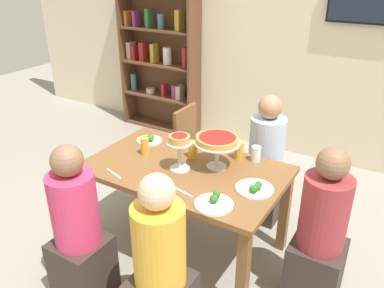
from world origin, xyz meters
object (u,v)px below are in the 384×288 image
dining_table (185,178)px  television (369,1)px  salad_plate_near_diner (255,188)px  beer_glass_amber_spare (145,146)px  personal_pizza_stand (179,145)px  beer_glass_amber_short (193,149)px  diner_near_left (79,236)px  cutlery_knife_near (183,192)px  bookshelf (159,42)px  diner_head_east (320,239)px  cutlery_fork_near (114,174)px  water_glass_clear_near (256,154)px  diner_near_right (160,274)px  beer_glass_amber_tall (239,150)px  salad_plate_spare (214,202)px  diner_far_right (265,167)px  salad_plate_far_diner (149,139)px  deep_dish_pizza_stand (217,142)px  chair_far_left (195,147)px

dining_table → television: (0.76, 2.11, 1.13)m
salad_plate_near_diner → beer_glass_amber_spare: size_ratio=1.85×
personal_pizza_stand → beer_glass_amber_short: size_ratio=2.06×
diner_near_left → cutlery_knife_near: size_ratio=6.39×
salad_plate_near_diner → beer_glass_amber_short: (-0.60, 0.20, 0.05)m
bookshelf → beer_glass_amber_short: bookshelf is taller
diner_head_east → cutlery_fork_near: 1.47m
water_glass_clear_near → cutlery_fork_near: water_glass_clear_near is taller
diner_near_right → water_glass_clear_near: size_ratio=9.61×
beer_glass_amber_tall → cutlery_knife_near: size_ratio=0.76×
cutlery_fork_near → beer_glass_amber_short: bearing=73.6°
salad_plate_spare → beer_glass_amber_tall: beer_glass_amber_tall is taller
diner_far_right → beer_glass_amber_short: (-0.39, -0.57, 0.32)m
personal_pizza_stand → salad_plate_far_diner: bearing=151.3°
salad_plate_spare → cutlery_knife_near: salad_plate_spare is taller
deep_dish_pizza_stand → salad_plate_near_diner: size_ratio=1.30×
beer_glass_amber_spare → cutlery_fork_near: 0.38m
beer_glass_amber_short → diner_head_east: bearing=-8.5°
diner_far_right → deep_dish_pizza_stand: diner_far_right is taller
bookshelf → salad_plate_spare: bearing=-48.4°
deep_dish_pizza_stand → water_glass_clear_near: size_ratio=2.79×
salad_plate_far_diner → beer_glass_amber_tall: beer_glass_amber_tall is taller
deep_dish_pizza_stand → chair_far_left: bearing=131.4°
diner_head_east → dining_table: bearing=0.7°
dining_table → personal_pizza_stand: (-0.02, -0.05, 0.29)m
deep_dish_pizza_stand → salad_plate_spare: deep_dish_pizza_stand is taller
salad_plate_spare → cutlery_fork_near: 0.80m
dining_table → cutlery_knife_near: cutlery_knife_near is taller
chair_far_left → salad_plate_near_diner: 1.28m
dining_table → diner_far_right: 0.84m
diner_far_right → water_glass_clear_near: (0.05, -0.38, 0.31)m
television → salad_plate_far_diner: 2.48m
cutlery_knife_near → water_glass_clear_near: bearing=82.9°
cutlery_fork_near → cutlery_knife_near: bearing=22.7°
television → diner_far_right: 1.91m
bookshelf → diner_head_east: bookshelf is taller
personal_pizza_stand → beer_glass_amber_tall: size_ratio=2.01×
diner_near_left → salad_plate_spare: 0.92m
diner_head_east → beer_glass_amber_spare: (-1.41, 0.01, 0.32)m
salad_plate_near_diner → beer_glass_amber_tall: size_ratio=1.88×
beer_glass_amber_spare → bookshelf: bearing=122.5°
diner_near_right → beer_glass_amber_tall: diner_near_right is taller
salad_plate_near_diner → salad_plate_spare: bearing=-118.2°
cutlery_knife_near → beer_glass_amber_tall: bearing=92.9°
personal_pizza_stand → salad_plate_far_diner: personal_pizza_stand is taller
beer_glass_amber_tall → beer_glass_amber_short: size_ratio=1.02×
personal_pizza_stand → beer_glass_amber_tall: personal_pizza_stand is taller
bookshelf → beer_glass_amber_short: (1.62, -1.84, -0.36)m
water_glass_clear_near → cutlery_knife_near: size_ratio=0.66×
diner_head_east → chair_far_left: diner_head_east is taller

